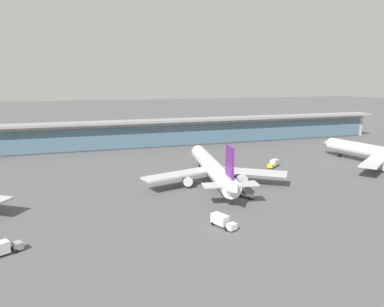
% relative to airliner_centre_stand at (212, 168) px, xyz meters
% --- Properties ---
extents(ground_plane, '(1200.00, 1200.00, 0.00)m').
position_rel_airliner_centre_stand_xyz_m(ground_plane, '(-2.80, 2.77, -5.63)').
color(ground_plane, '#515154').
extents(airliner_centre_stand, '(50.92, 66.93, 17.88)m').
position_rel_airliner_centre_stand_xyz_m(airliner_centre_stand, '(0.00, 0.00, 0.00)').
color(airliner_centre_stand, white).
rests_on(airliner_centre_stand, ground).
extents(service_truck_near_nose_olive, '(3.02, 6.92, 2.70)m').
position_rel_airliner_centre_stand_xyz_m(service_truck_near_nose_olive, '(10.94, 5.18, -4.82)').
color(service_truck_near_nose_olive, olive).
rests_on(service_truck_near_nose_olive, ground).
extents(service_truck_mid_apron_grey, '(7.55, 5.37, 3.10)m').
position_rel_airliner_centre_stand_xyz_m(service_truck_mid_apron_grey, '(-62.77, -37.35, -3.94)').
color(service_truck_mid_apron_grey, gray).
rests_on(service_truck_mid_apron_grey, ground).
extents(service_truck_by_tail_white, '(4.88, 7.63, 3.10)m').
position_rel_airliner_centre_stand_xyz_m(service_truck_by_tail_white, '(-12.56, -38.23, -3.94)').
color(service_truck_by_tail_white, silver).
rests_on(service_truck_by_tail_white, ground).
extents(service_truck_on_taxiway_yellow, '(7.23, 6.19, 3.10)m').
position_rel_airliner_centre_stand_xyz_m(service_truck_on_taxiway_yellow, '(33.91, 13.99, -3.94)').
color(service_truck_on_taxiway_yellow, yellow).
rests_on(service_truck_on_taxiway_yellow, ground).
extents(service_truck_at_far_stand_grey, '(4.16, 6.72, 2.70)m').
position_rel_airliner_centre_stand_xyz_m(service_truck_at_far_stand_grey, '(4.01, -19.23, -4.82)').
color(service_truck_at_far_stand_grey, gray).
rests_on(service_truck_at_far_stand_grey, ground).
extents(terminal_building, '(289.04, 12.80, 15.20)m').
position_rel_airliner_centre_stand_xyz_m(terminal_building, '(-2.80, 78.32, 2.24)').
color(terminal_building, '#B2ADA3').
rests_on(terminal_building, ground).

